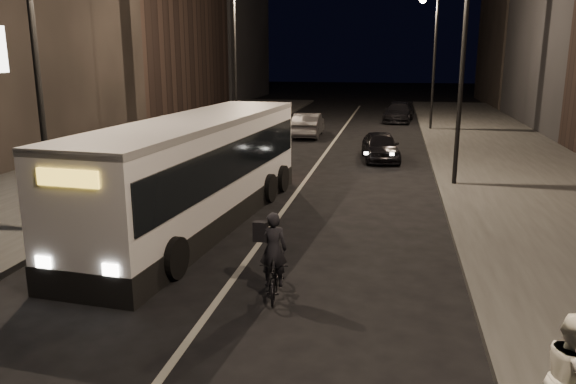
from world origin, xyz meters
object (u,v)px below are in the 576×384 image
at_px(car_near, 380,146).
at_px(city_bus, 198,167).
at_px(car_mid, 308,125).
at_px(cyclist_on_bicycle, 275,268).
at_px(streetlight_right_mid, 456,38).
at_px(car_far, 399,112).
at_px(pedestrian_woman, 573,379).
at_px(streetlight_left_far, 239,44).
at_px(streetlight_right_far, 431,45).
at_px(streetlight_left_near, 43,32).

bearing_deg(car_near, city_bus, -121.58).
xyz_separation_m(city_bus, car_mid, (0.41, 17.98, -0.96)).
height_order(cyclist_on_bicycle, car_near, cyclist_on_bicycle).
xyz_separation_m(car_near, car_mid, (-4.46, 6.87, 0.05)).
bearing_deg(car_mid, city_bus, 87.10).
relative_size(streetlight_right_mid, car_far, 1.71).
bearing_deg(car_near, car_mid, 115.11).
bearing_deg(pedestrian_woman, streetlight_left_far, 34.12).
height_order(cyclist_on_bicycle, car_mid, cyclist_on_bicycle).
relative_size(streetlight_right_far, cyclist_on_bicycle, 4.42).
xyz_separation_m(pedestrian_woman, car_near, (-2.86, 19.54, -0.35)).
bearing_deg(streetlight_left_near, car_mid, 79.73).
xyz_separation_m(streetlight_right_mid, car_far, (-1.73, 20.70, -4.67)).
relative_size(streetlight_left_far, car_far, 1.71).
relative_size(streetlight_left_near, cyclist_on_bicycle, 4.42).
bearing_deg(streetlight_left_far, car_far, 50.14).
xyz_separation_m(city_bus, car_near, (4.87, 11.11, -1.02)).
height_order(streetlight_right_far, streetlight_left_near, same).
relative_size(city_bus, car_far, 2.43).
height_order(streetlight_right_mid, city_bus, streetlight_right_mid).
bearing_deg(pedestrian_woman, cyclist_on_bicycle, 59.80).
distance_m(cyclist_on_bicycle, pedestrian_woman, 5.92).
bearing_deg(car_far, streetlight_left_near, -101.62).
bearing_deg(pedestrian_woman, city_bus, 52.60).
height_order(streetlight_right_mid, streetlight_right_far, same).
bearing_deg(car_near, cyclist_on_bicycle, -103.87).
bearing_deg(streetlight_right_far, car_near, -103.34).
height_order(streetlight_right_far, city_bus, streetlight_right_far).
relative_size(pedestrian_woman, car_near, 0.44).
relative_size(streetlight_left_far, pedestrian_woman, 4.79).
height_order(city_bus, car_far, city_bus).
relative_size(city_bus, cyclist_on_bicycle, 6.31).
height_order(city_bus, car_near, city_bus).
height_order(streetlight_left_near, car_mid, streetlight_left_near).
xyz_separation_m(streetlight_left_far, car_near, (8.07, -4.93, -4.70)).
relative_size(streetlight_right_mid, car_near, 2.10).
height_order(streetlight_right_mid, car_mid, streetlight_right_mid).
distance_m(streetlight_right_mid, cyclist_on_bicycle, 12.41).
xyz_separation_m(streetlight_right_far, car_far, (-1.73, 4.70, -4.67)).
relative_size(pedestrian_woman, car_mid, 0.39).
bearing_deg(car_mid, streetlight_left_far, 26.62).
relative_size(streetlight_right_far, streetlight_left_near, 1.00).
distance_m(streetlight_left_far, pedestrian_woman, 27.15).
height_order(streetlight_left_far, pedestrian_woman, streetlight_left_far).
distance_m(streetlight_left_near, cyclist_on_bicycle, 8.42).
height_order(streetlight_right_mid, cyclist_on_bicycle, streetlight_right_mid).
bearing_deg(car_mid, cyclist_on_bicycle, 95.52).
bearing_deg(streetlight_left_near, streetlight_left_far, 90.00).
distance_m(streetlight_right_far, pedestrian_woman, 30.78).
bearing_deg(car_mid, streetlight_right_far, -151.62).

